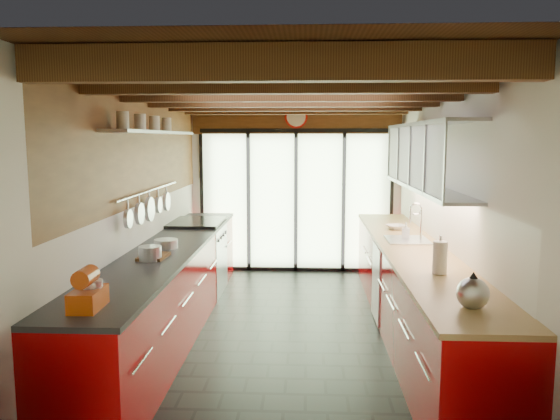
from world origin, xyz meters
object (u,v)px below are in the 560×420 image
at_px(kettle, 473,291).
at_px(soap_bottle, 406,231).
at_px(stand_mixer, 88,292).
at_px(bowl, 396,227).
at_px(paper_towel, 440,258).

relative_size(kettle, soap_bottle, 1.56).
bearing_deg(kettle, stand_mixer, -176.76).
bearing_deg(soap_bottle, kettle, -90.00).
bearing_deg(kettle, soap_bottle, 90.00).
bearing_deg(bowl, kettle, -90.00).
relative_size(stand_mixer, kettle, 1.08).
relative_size(stand_mixer, soap_bottle, 1.69).
bearing_deg(soap_bottle, paper_towel, -90.00).
xyz_separation_m(stand_mixer, bowl, (2.54, 3.27, -0.08)).
height_order(stand_mixer, paper_towel, paper_towel).
distance_m(stand_mixer, bowl, 4.14).
height_order(stand_mixer, kettle, stand_mixer).
xyz_separation_m(kettle, paper_towel, (0.00, 0.91, 0.02)).
bearing_deg(paper_towel, soap_bottle, 90.00).
relative_size(kettle, paper_towel, 0.90).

